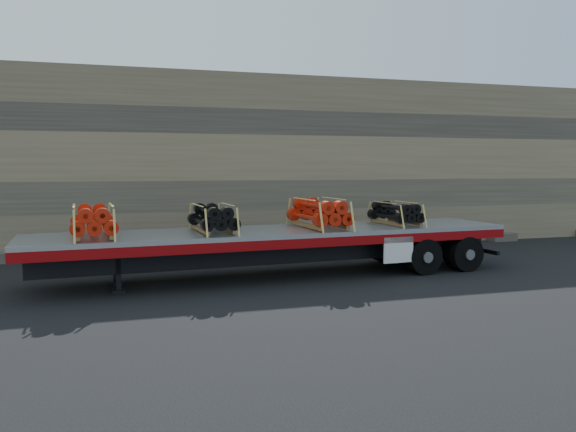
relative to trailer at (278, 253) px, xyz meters
name	(u,v)px	position (x,y,z in m)	size (l,w,h in m)	color
ground	(272,274)	(-0.07, 0.46, -0.73)	(120.00, 120.00, 0.00)	black
rock_wall	(232,163)	(-0.07, 6.96, 2.77)	(44.00, 3.00, 7.00)	#7A6B54
trailer	(278,253)	(0.00, 0.00, 0.00)	(14.54, 2.80, 1.45)	#A1A3A8
bundle_front	(93,222)	(-5.26, -0.36, 1.14)	(1.16, 2.31, 0.82)	red
bundle_midfront	(213,219)	(-2.00, -0.14, 1.11)	(1.07, 2.14, 0.76)	black
bundle_midrear	(319,214)	(1.33, 0.09, 1.16)	(1.22, 2.43, 0.86)	red
bundle_rear	(395,214)	(4.05, 0.28, 1.08)	(0.99, 1.97, 0.70)	black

